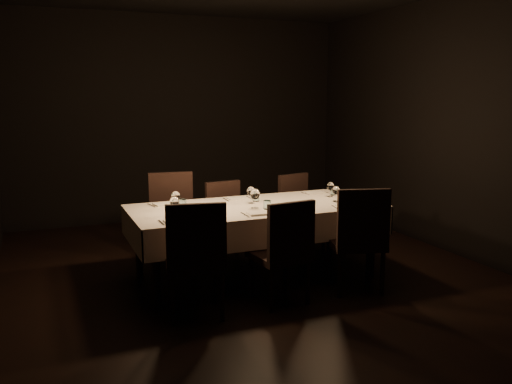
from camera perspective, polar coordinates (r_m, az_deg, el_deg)
name	(u,v)px	position (r m, az deg, el deg)	size (l,w,h in m)	color
room	(256,132)	(5.37, 0.00, 6.30)	(5.01, 6.01, 3.01)	black
dining_table	(256,213)	(5.48, 0.00, -2.19)	(2.52, 1.12, 0.76)	black
chair_near_left	(195,255)	(4.55, -6.39, -6.61)	(0.57, 0.57, 1.01)	black
place_setting_near_left	(178,210)	(4.99, -8.24, -1.87)	(0.32, 0.40, 0.18)	beige
chair_near_center	(284,248)	(4.83, 2.99, -5.88)	(0.51, 0.51, 0.96)	black
place_setting_near_center	(259,202)	(5.24, 0.36, -1.10)	(0.35, 0.42, 0.20)	beige
chair_near_right	(359,236)	(5.20, 10.75, -4.53)	(0.60, 0.60, 1.02)	black
place_setting_near_right	(341,197)	(5.65, 8.97, -0.52)	(0.30, 0.39, 0.16)	beige
chair_far_left	(173,215)	(6.04, -8.77, -2.43)	(0.55, 0.55, 1.02)	black
place_setting_far_left	(174,201)	(5.42, -8.61, -0.89)	(0.34, 0.40, 0.18)	beige
chair_far_center	(227,217)	(6.17, -3.06, -2.62)	(0.48, 0.48, 0.89)	black
place_setting_far_center	(248,195)	(5.65, -0.84, -0.33)	(0.31, 0.40, 0.17)	beige
chair_far_right	(298,208)	(6.60, 4.49, -1.69)	(0.53, 0.53, 0.91)	black
place_setting_far_right	(326,190)	(6.05, 7.42, 0.25)	(0.30, 0.39, 0.16)	beige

